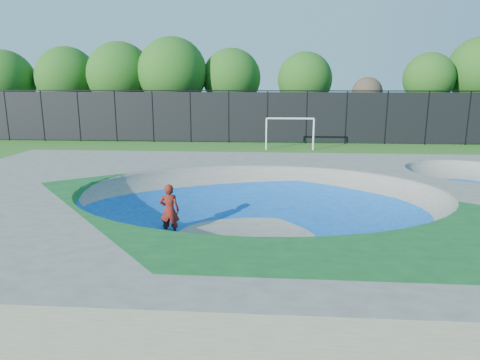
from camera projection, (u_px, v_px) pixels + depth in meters
The scene contains 7 objects.
ground at pixel (260, 237), 13.01m from camera, with size 120.00×120.00×0.00m, color #2B641B.
skate_deck at pixel (260, 214), 12.84m from camera, with size 22.00×14.00×1.50m, color gray.
skater at pixel (169, 210), 12.94m from camera, with size 0.60×0.39×1.64m, color red.
skateboard at pixel (170, 235), 13.12m from camera, with size 0.78×0.22×0.05m, color black.
soccer_goal at pixel (290, 128), 29.70m from camera, with size 3.39×0.12×2.24m.
fence at pixel (267, 116), 32.96m from camera, with size 48.09×0.09×4.04m.
treeline at pixel (243, 76), 37.29m from camera, with size 53.63×7.53×8.48m.
Camera 1 is at (0.28, -12.31, 4.60)m, focal length 32.00 mm.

